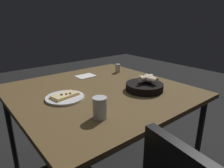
# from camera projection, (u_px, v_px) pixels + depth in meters

# --- Properties ---
(dining_table) EXTENTS (1.16, 1.16, 0.75)m
(dining_table) POSITION_uv_depth(u_px,v_px,m) (99.00, 96.00, 1.44)
(dining_table) COLOR brown
(dining_table) RESTS_ON ground
(pizza_plate) EXTENTS (0.24, 0.24, 0.04)m
(pizza_plate) POSITION_uv_depth(u_px,v_px,m) (65.00, 97.00, 1.26)
(pizza_plate) COLOR silver
(pizza_plate) RESTS_ON dining_table
(bread_basket) EXTENTS (0.26, 0.26, 0.11)m
(bread_basket) POSITION_uv_depth(u_px,v_px,m) (145.00, 86.00, 1.40)
(bread_basket) COLOR black
(bread_basket) RESTS_ON dining_table
(beer_glass) EXTENTS (0.07, 0.07, 0.11)m
(beer_glass) POSITION_uv_depth(u_px,v_px,m) (100.00, 109.00, 1.01)
(beer_glass) COLOR silver
(beer_glass) RESTS_ON dining_table
(pepper_shaker) EXTENTS (0.05, 0.05, 0.08)m
(pepper_shaker) POSITION_uv_depth(u_px,v_px,m) (118.00, 69.00, 1.85)
(pepper_shaker) COLOR #BFB299
(pepper_shaker) RESTS_ON dining_table
(napkin) EXTENTS (0.16, 0.12, 0.00)m
(napkin) POSITION_uv_depth(u_px,v_px,m) (86.00, 76.00, 1.74)
(napkin) COLOR white
(napkin) RESTS_ON dining_table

